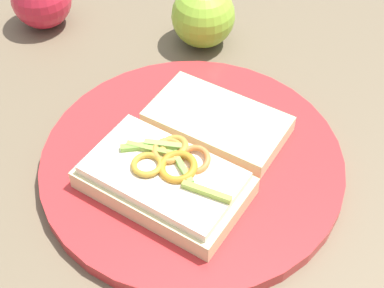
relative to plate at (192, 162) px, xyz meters
The scene contains 5 objects.
ground_plane 0.01m from the plate, ahead, with size 2.00×2.00×0.00m, color brown.
plate is the anchor object (origin of this frame).
sandwich 0.05m from the plate, 15.31° to the left, with size 0.13×0.18×0.04m.
bread_slice_side 0.05m from the plate, 164.88° to the right, with size 0.14×0.08×0.02m, color beige.
apple_2 0.22m from the plate, 135.88° to the right, with size 0.08×0.08×0.08m, color #86B631.
Camera 1 is at (0.26, 0.28, 0.45)m, focal length 53.14 mm.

